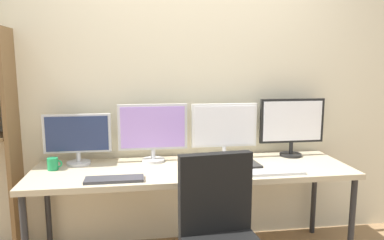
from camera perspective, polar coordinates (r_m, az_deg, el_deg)
The scene contains 11 objects.
wall_back at distance 3.01m, azimuth -1.01°, elevation 5.06°, with size 4.75×0.10×2.60m.
desk at distance 2.72m, azimuth 0.15°, elevation -8.50°, with size 2.35×0.68×0.74m.
monitor_far_left at distance 2.87m, azimuth -17.69°, elevation -2.58°, with size 0.50×0.18×0.39m.
monitor_center_left at distance 2.83m, azimuth -6.22°, elevation -1.61°, with size 0.54×0.18×0.45m.
monitor_center_right at distance 2.90m, azimuth 5.14°, elevation -1.34°, with size 0.53×0.18×0.45m.
monitor_far_right at distance 3.08m, azimuth 15.55°, elevation -0.62°, with size 0.54×0.18×0.48m.
keyboard_left at distance 2.46m, azimuth -12.22°, elevation -9.18°, with size 0.38×0.13×0.02m, color #38383D.
keyboard_right at distance 2.63m, azimuth 13.20°, elevation -8.03°, with size 0.39×0.13×0.02m, color silver.
computer_mouse at distance 2.57m, azimuth 2.91°, elevation -8.03°, with size 0.06×0.10×0.03m, color black.
laptop_closed at distance 2.74m, azimuth 7.21°, elevation -7.08°, with size 0.32×0.22×0.02m, color #2D2D2D.
coffee_mug at distance 2.82m, azimuth -21.16°, elevation -6.51°, with size 0.11×0.08×0.09m.
Camera 1 is at (-0.38, -1.96, 1.52)m, focal length 33.64 mm.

